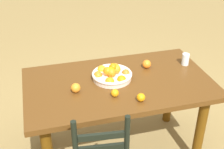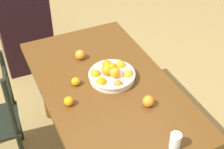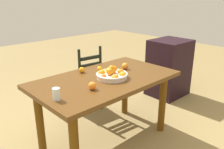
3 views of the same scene
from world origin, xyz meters
TOP-DOWN VIEW (x-y plane):
  - dining_table at (0.00, 0.00)m, footprint 1.54×0.88m
  - cabinet at (1.64, 0.27)m, footprint 0.61×0.53m
  - fruit_bowl at (0.04, -0.06)m, footprint 0.34×0.34m
  - orange_loose_0 at (0.09, 0.20)m, footprint 0.06×0.06m
  - orange_loose_1 at (0.37, 0.06)m, footprint 0.08×0.08m
  - orange_loose_2 at (-0.08, 0.31)m, footprint 0.06×0.06m
  - orange_loose_3 at (-0.31, -0.16)m, footprint 0.08×0.08m
  - drinking_glass at (-0.66, -0.12)m, footprint 0.06×0.06m

SIDE VIEW (x-z plane):
  - cabinet at x=1.64m, z-range 0.00..0.92m
  - dining_table at x=0.00m, z-range 0.27..1.05m
  - orange_loose_0 at x=0.09m, z-range 0.78..0.84m
  - orange_loose_2 at x=-0.08m, z-range 0.78..0.84m
  - orange_loose_1 at x=0.37m, z-range 0.78..0.85m
  - orange_loose_3 at x=-0.31m, z-range 0.78..0.85m
  - fruit_bowl at x=0.04m, z-range 0.75..0.89m
  - drinking_glass at x=-0.66m, z-range 0.78..0.88m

